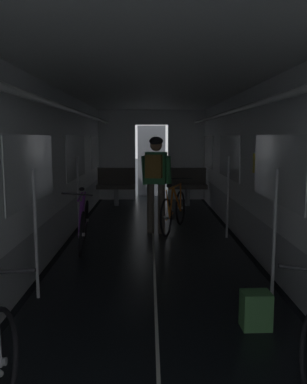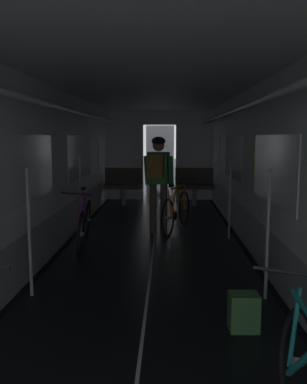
{
  "view_description": "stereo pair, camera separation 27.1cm",
  "coord_description": "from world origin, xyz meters",
  "px_view_note": "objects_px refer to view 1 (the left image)",
  "views": [
    {
      "loc": [
        -0.06,
        -2.1,
        1.73
      ],
      "look_at": [
        0.0,
        4.09,
        0.88
      ],
      "focal_mm": 37.88,
      "sensor_mm": 36.0,
      "label": 1
    },
    {
      "loc": [
        0.21,
        -2.1,
        1.73
      ],
      "look_at": [
        0.0,
        4.09,
        0.88
      ],
      "focal_mm": 37.88,
      "sensor_mm": 36.0,
      "label": 2
    }
  ],
  "objects_px": {
    "bicycle_purple": "(84,224)",
    "bench_seat_far_right": "(187,183)",
    "bicycle_orange_in_aisle": "(174,210)",
    "backpack_on_floor": "(256,310)",
    "person_cyclist_aisle": "(156,174)",
    "bench_seat_far_left": "(116,183)"
  },
  "relations": [
    {
      "from": "bicycle_purple",
      "to": "bench_seat_far_right",
      "type": "bearing_deg",
      "value": 63.36
    },
    {
      "from": "bicycle_purple",
      "to": "bicycle_orange_in_aisle",
      "type": "height_order",
      "value": "bicycle_purple"
    },
    {
      "from": "backpack_on_floor",
      "to": "bench_seat_far_right",
      "type": "bearing_deg",
      "value": 90.02
    },
    {
      "from": "bicycle_purple",
      "to": "bicycle_orange_in_aisle",
      "type": "bearing_deg",
      "value": 38.42
    },
    {
      "from": "bicycle_purple",
      "to": "person_cyclist_aisle",
      "type": "xyz_separation_m",
      "value": [
        1.14,
        0.91,
        0.69
      ]
    },
    {
      "from": "person_cyclist_aisle",
      "to": "bicycle_orange_in_aisle",
      "type": "relative_size",
      "value": 1.07
    },
    {
      "from": "bicycle_orange_in_aisle",
      "to": "backpack_on_floor",
      "type": "relative_size",
      "value": 4.78
    },
    {
      "from": "bench_seat_far_right",
      "to": "backpack_on_floor",
      "type": "xyz_separation_m",
      "value": [
        0.0,
        -6.7,
        -0.4
      ]
    },
    {
      "from": "bicycle_purple",
      "to": "backpack_on_floor",
      "type": "height_order",
      "value": "bicycle_purple"
    },
    {
      "from": "person_cyclist_aisle",
      "to": "backpack_on_floor",
      "type": "xyz_separation_m",
      "value": [
        0.85,
        -3.65,
        -0.9
      ]
    },
    {
      "from": "bench_seat_far_right",
      "to": "bicycle_orange_in_aisle",
      "type": "distance_m",
      "value": 2.84
    },
    {
      "from": "bicycle_orange_in_aisle",
      "to": "backpack_on_floor",
      "type": "height_order",
      "value": "bicycle_orange_in_aisle"
    },
    {
      "from": "bicycle_purple",
      "to": "bench_seat_far_left",
      "type": "bearing_deg",
      "value": 87.25
    },
    {
      "from": "bench_seat_far_left",
      "to": "person_cyclist_aisle",
      "type": "distance_m",
      "value": 3.24
    },
    {
      "from": "bicycle_orange_in_aisle",
      "to": "bench_seat_far_left",
      "type": "bearing_deg",
      "value": 114.8
    },
    {
      "from": "bench_seat_far_left",
      "to": "backpack_on_floor",
      "type": "bearing_deg",
      "value": -74.94
    },
    {
      "from": "bicycle_orange_in_aisle",
      "to": "person_cyclist_aisle",
      "type": "bearing_deg",
      "value": -142.34
    },
    {
      "from": "bench_seat_far_left",
      "to": "bicycle_orange_in_aisle",
      "type": "bearing_deg",
      "value": -65.2
    },
    {
      "from": "bench_seat_far_right",
      "to": "person_cyclist_aisle",
      "type": "bearing_deg",
      "value": -105.51
    },
    {
      "from": "person_cyclist_aisle",
      "to": "backpack_on_floor",
      "type": "height_order",
      "value": "person_cyclist_aisle"
    },
    {
      "from": "bicycle_purple",
      "to": "backpack_on_floor",
      "type": "distance_m",
      "value": 3.39
    },
    {
      "from": "bench_seat_far_left",
      "to": "bench_seat_far_right",
      "type": "xyz_separation_m",
      "value": [
        1.8,
        0.0,
        0.0
      ]
    }
  ]
}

